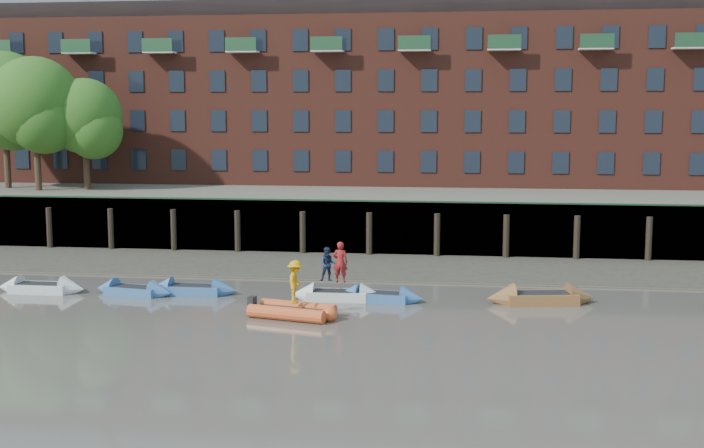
% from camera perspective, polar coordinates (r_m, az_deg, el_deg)
% --- Properties ---
extents(ground, '(220.00, 220.00, 0.00)m').
position_cam_1_polar(ground, '(31.02, 0.32, -8.84)').
color(ground, '#59534C').
rests_on(ground, ground).
extents(foreshore, '(110.00, 8.00, 0.50)m').
position_cam_1_polar(foreshore, '(48.47, 2.97, -2.86)').
color(foreshore, '#3D382F').
rests_on(foreshore, ground).
extents(mud_band, '(110.00, 1.60, 0.10)m').
position_cam_1_polar(mud_band, '(45.14, 2.63, -3.64)').
color(mud_band, '#4C4336').
rests_on(mud_band, ground).
extents(river_wall, '(110.00, 1.23, 3.30)m').
position_cam_1_polar(river_wall, '(52.53, 3.36, -0.29)').
color(river_wall, '#2D2A26').
rests_on(river_wall, ground).
extents(bank_terrace, '(110.00, 28.00, 3.20)m').
position_cam_1_polar(bank_terrace, '(66.02, 4.22, 1.31)').
color(bank_terrace, '#5E594D').
rests_on(bank_terrace, ground).
extents(apartment_terrace, '(80.60, 15.56, 20.98)m').
position_cam_1_polar(apartment_terrace, '(66.75, 4.36, 11.03)').
color(apartment_terrace, brown).
rests_on(apartment_terrace, bank_terrace).
extents(tree_cluster, '(11.76, 7.74, 9.40)m').
position_cam_1_polar(tree_cluster, '(63.99, -19.96, 7.33)').
color(tree_cluster, '#3A281C').
rests_on(tree_cluster, bank_terrace).
extents(rowboat_0, '(4.31, 1.27, 1.25)m').
position_cam_1_polar(rowboat_0, '(44.60, -19.46, -3.91)').
color(rowboat_0, silver).
rests_on(rowboat_0, ground).
extents(rowboat_1, '(4.11, 1.86, 1.15)m').
position_cam_1_polar(rowboat_1, '(42.80, -13.95, -4.20)').
color(rowboat_1, '#3864A0').
rests_on(rowboat_1, ground).
extents(rowboat_2, '(4.22, 1.23, 1.22)m').
position_cam_1_polar(rowboat_2, '(42.37, -10.24, -4.19)').
color(rowboat_2, '#3864A0').
rests_on(rowboat_2, ground).
extents(rowboat_3, '(4.29, 1.37, 1.23)m').
position_cam_1_polar(rowboat_3, '(40.45, -0.96, -4.63)').
color(rowboat_3, silver).
rests_on(rowboat_3, ground).
extents(rowboat_4, '(4.16, 1.65, 1.18)m').
position_cam_1_polar(rowboat_4, '(40.19, 1.79, -4.72)').
color(rowboat_4, '#3864A0').
rests_on(rowboat_4, ground).
extents(rowboat_6, '(5.08, 2.25, 1.42)m').
position_cam_1_polar(rowboat_6, '(40.64, 12.11, -4.69)').
color(rowboat_6, brown).
rests_on(rowboat_6, ground).
extents(rib_tender, '(3.84, 2.53, 0.65)m').
position_cam_1_polar(rib_tender, '(37.17, -3.67, -5.64)').
color(rib_tender, '#E15725').
rests_on(rib_tender, ground).
extents(person_rower_a, '(0.70, 0.47, 1.88)m').
position_cam_1_polar(person_rower_a, '(40.12, -0.76, -2.47)').
color(person_rower_a, maroon).
rests_on(person_rower_a, rowboat_3).
extents(person_rower_b, '(0.86, 0.72, 1.58)m').
position_cam_1_polar(person_rower_b, '(40.36, -1.57, -2.63)').
color(person_rower_b, '#19233F').
rests_on(person_rower_b, rowboat_3).
extents(person_rib_crew, '(0.69, 1.19, 1.82)m').
position_cam_1_polar(person_rib_crew, '(36.98, -3.67, -3.75)').
color(person_rib_crew, orange).
rests_on(person_rib_crew, rib_tender).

